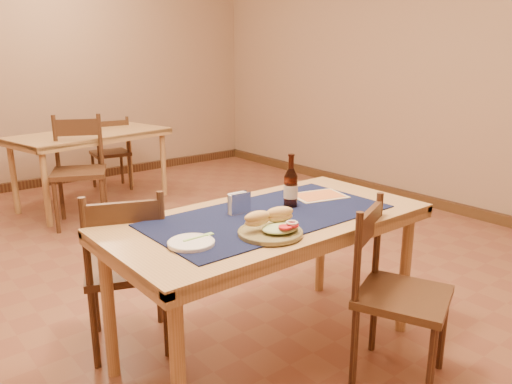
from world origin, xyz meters
TOP-DOWN VIEW (x-y plane):
  - room at (0.00, 0.00)m, footprint 6.04×7.04m
  - main_table at (0.00, -0.80)m, footprint 1.60×0.80m
  - placemat at (0.00, -0.80)m, footprint 1.20×0.60m
  - baseboard at (0.00, 0.00)m, footprint 6.00×7.00m
  - back_table at (0.34, 2.38)m, footprint 1.64×1.05m
  - chair_main_far at (-0.55, -0.32)m, footprint 0.54×0.54m
  - chair_main_near at (0.33, -1.33)m, footprint 0.52×0.52m
  - chair_back_near at (0.02, 1.86)m, footprint 0.60×0.60m
  - chair_back_far at (0.72, 2.81)m, footprint 0.44×0.44m
  - sandwich_plate at (-0.17, -1.02)m, footprint 0.29×0.29m
  - side_plate at (-0.51, -0.90)m, footprint 0.20×0.20m
  - fork at (-0.45, -0.88)m, footprint 0.15×0.03m
  - beer_bottle at (0.18, -0.76)m, footprint 0.07×0.07m
  - napkin_holder at (-0.10, -0.69)m, footprint 0.12×0.05m
  - menu_card at (0.43, -0.72)m, footprint 0.33×0.27m

SIDE VIEW (x-z plane):
  - baseboard at x=0.00m, z-range 0.00..0.10m
  - chair_back_far at x=0.72m, z-range 0.02..0.86m
  - chair_main_near at x=0.33m, z-range 0.02..0.88m
  - chair_main_far at x=-0.55m, z-range 0.02..0.91m
  - chair_back_near at x=0.02m, z-range 0.02..1.00m
  - main_table at x=0.00m, z-range 0.29..1.04m
  - back_table at x=0.34m, z-range 0.29..1.04m
  - placemat at x=0.00m, z-range 0.75..0.76m
  - menu_card at x=0.43m, z-range 0.76..0.76m
  - side_plate at x=-0.51m, z-range 0.76..0.77m
  - fork at x=-0.45m, z-range 0.77..0.77m
  - sandwich_plate at x=-0.17m, z-range 0.73..0.84m
  - napkin_holder at x=-0.10m, z-range 0.75..0.86m
  - beer_bottle at x=0.18m, z-range 0.72..0.99m
  - room at x=0.00m, z-range -0.02..2.82m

